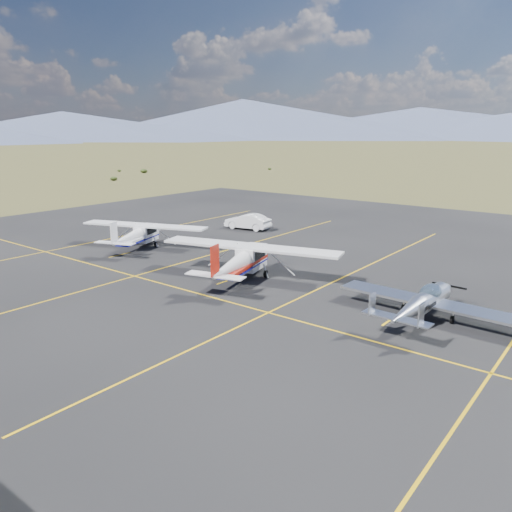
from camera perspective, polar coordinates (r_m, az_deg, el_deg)
ground at (r=30.36m, az=11.27°, el=-4.05°), size 1600.00×1600.00×0.00m
apron at (r=33.89m, az=0.67°, el=-1.83°), size 72.00×72.00×0.02m
aircraft_low_wing at (r=26.51m, az=18.69°, el=-4.97°), size 6.90×9.63×2.10m
aircraft_cessna at (r=31.70m, az=-1.56°, el=-0.40°), size 8.05×12.17×3.09m
aircraft_plain at (r=41.36m, az=-13.34°, el=2.47°), size 7.60×10.62×2.74m
sedan at (r=48.33m, az=-0.95°, el=3.97°), size 2.19×4.71×1.50m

